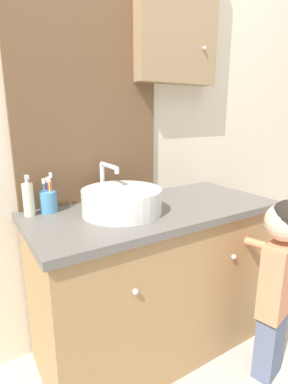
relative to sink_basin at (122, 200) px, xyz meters
name	(u,v)px	position (x,y,z in m)	size (l,w,h in m)	color
ground_plane	(191,384)	(0.18, -0.32, -0.85)	(10.00, 10.00, 0.00)	#ADA89E
wall_back	(125,103)	(0.19, 0.30, 0.44)	(3.20, 0.18, 2.50)	beige
vanity_counter	(154,279)	(0.18, -0.01, -0.45)	(1.22, 0.57, 0.79)	#A37A4C
sink_basin	(122,200)	(0.00, 0.00, 0.00)	(0.36, 0.42, 0.21)	silver
toothbrush_holder	(49,201)	(-0.28, 0.19, -0.01)	(0.08, 0.08, 0.18)	#4C93C6
soap_dispenser	(28,199)	(-0.37, 0.18, 0.02)	(0.05, 0.05, 0.19)	beige
child_figure	(278,270)	(0.54, -0.47, -0.29)	(0.20, 0.44, 0.89)	slate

